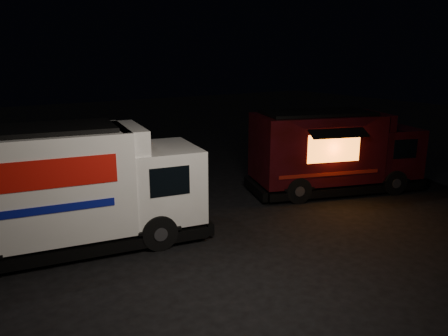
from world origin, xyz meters
The scene contains 3 objects.
ground centered at (0.00, 0.00, 0.00)m, with size 80.00×80.00×0.00m, color black.
white_truck centered at (-2.96, 1.61, 1.73)m, with size 7.63×2.60×3.46m, color white, non-canonical shape.
red_truck centered at (7.21, 1.38, 1.59)m, with size 6.85×2.52×3.19m, color #370A11, non-canonical shape.
Camera 1 is at (-5.61, -10.29, 5.27)m, focal length 35.00 mm.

